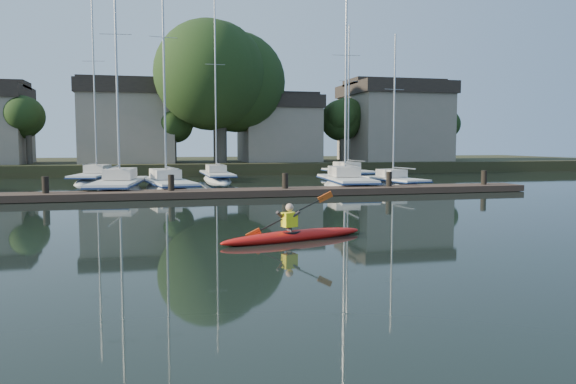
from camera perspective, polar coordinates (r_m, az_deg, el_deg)
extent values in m
plane|color=black|center=(15.97, 0.80, -5.24)|extent=(160.00, 160.00, 0.00)
ellipsoid|color=red|center=(16.51, 0.63, -4.52)|extent=(4.72, 2.01, 0.36)
cylinder|color=black|center=(16.41, 0.16, -4.17)|extent=(0.89, 0.89, 0.09)
imported|color=#2E292C|center=(16.35, 0.16, -2.87)|extent=(0.35, 0.43, 1.03)
cube|color=yellow|center=(16.35, 0.16, -2.82)|extent=(0.47, 0.40, 0.42)
sphere|color=tan|center=(16.30, 0.16, -1.58)|extent=(0.23, 0.23, 0.23)
cube|color=#473228|center=(29.60, -5.95, -0.09)|extent=(34.00, 2.00, 0.35)
cylinder|color=black|center=(29.77, -23.39, -0.26)|extent=(0.32, 0.32, 1.80)
cylinder|color=black|center=(29.34, -11.77, -0.02)|extent=(0.32, 0.32, 1.80)
cylinder|color=black|center=(30.13, -0.29, 0.22)|extent=(0.32, 0.32, 1.80)
cylinder|color=black|center=(32.04, 10.21, 0.43)|extent=(0.32, 0.32, 1.80)
cylinder|color=black|center=(34.89, 19.26, 0.60)|extent=(0.32, 0.32, 1.80)
ellipsoid|color=silver|center=(33.64, -16.78, -0.66)|extent=(3.43, 9.65, 2.11)
cube|color=silver|center=(33.55, -16.82, 1.04)|extent=(3.12, 7.95, 0.16)
cube|color=navy|center=(33.56, -16.82, 0.88)|extent=(3.23, 8.15, 0.09)
cube|color=#B9B1A9|center=(34.09, -16.68, 1.79)|extent=(1.86, 2.81, 0.61)
cylinder|color=#9EA0A5|center=(34.05, -17.04, 12.43)|extent=(0.13, 0.13, 13.33)
cylinder|color=#9EA0A5|center=(32.11, -17.30, 2.44)|extent=(0.51, 3.57, 0.09)
cylinder|color=#9EA0A5|center=(34.30, -17.11, 15.08)|extent=(1.77, 0.24, 0.03)
ellipsoid|color=silver|center=(34.08, -12.16, -0.44)|extent=(3.75, 9.56, 1.97)
cube|color=silver|center=(34.01, -12.19, 1.12)|extent=(3.36, 7.89, 0.15)
cube|color=navy|center=(34.01, -12.18, 0.98)|extent=(3.47, 8.09, 0.08)
cube|color=#B9B1A9|center=(34.53, -12.38, 1.81)|extent=(1.88, 2.82, 0.57)
cylinder|color=#9EA0A5|center=(34.50, -12.50, 12.47)|extent=(0.12, 0.12, 13.47)
cylinder|color=#9EA0A5|center=(32.59, -11.73, 2.42)|extent=(0.69, 3.50, 0.08)
cylinder|color=#9EA0A5|center=(34.74, -12.55, 15.11)|extent=(1.64, 0.32, 0.03)
ellipsoid|color=silver|center=(35.22, 5.89, -0.22)|extent=(3.11, 9.01, 2.10)
cube|color=silver|center=(35.14, 5.91, 1.40)|extent=(2.86, 7.41, 0.15)
cube|color=navy|center=(35.14, 5.91, 1.25)|extent=(2.96, 7.60, 0.09)
cube|color=#B9B1A9|center=(35.63, 5.70, 2.11)|extent=(1.76, 2.60, 0.61)
cylinder|color=#9EA0A5|center=(35.53, 5.89, 11.33)|extent=(0.13, 0.13, 12.14)
cylinder|color=#9EA0A5|center=(33.81, 6.47, 2.74)|extent=(0.39, 3.35, 0.09)
cylinder|color=#9EA0A5|center=(35.72, 5.92, 13.65)|extent=(1.76, 0.19, 0.03)
ellipsoid|color=silver|center=(36.81, 10.77, 0.05)|extent=(3.02, 6.63, 1.73)
cube|color=silver|center=(36.75, 10.79, 1.33)|extent=(2.72, 5.48, 0.13)
cube|color=navy|center=(36.75, 10.79, 1.22)|extent=(2.82, 5.62, 0.07)
cube|color=#B9B1A9|center=(37.04, 10.46, 1.89)|extent=(1.57, 1.99, 0.50)
cylinder|color=#9EA0A5|center=(36.90, 10.74, 8.51)|extent=(0.11, 0.11, 9.13)
cylinder|color=#9EA0A5|center=(35.92, 11.68, 2.40)|extent=(0.50, 2.40, 0.07)
cylinder|color=#9EA0A5|center=(36.98, 10.77, 10.20)|extent=(1.44, 0.28, 0.03)
ellipsoid|color=silver|center=(42.97, -18.90, 0.54)|extent=(3.59, 9.20, 1.89)
cube|color=silver|center=(42.91, -18.94, 1.74)|extent=(3.22, 7.59, 0.14)
cube|color=navy|center=(42.91, -18.93, 1.63)|extent=(3.33, 7.78, 0.08)
cube|color=#B9B1A9|center=(43.41, -18.77, 2.26)|extent=(1.80, 2.71, 0.55)
cylinder|color=#9EA0A5|center=(43.31, -19.10, 10.41)|extent=(0.12, 0.12, 12.96)
cylinder|color=#9EA0A5|center=(41.58, -19.45, 2.72)|extent=(0.66, 3.37, 0.08)
cylinder|color=#9EA0A5|center=(43.49, -19.16, 12.45)|extent=(1.58, 0.30, 0.03)
ellipsoid|color=silver|center=(42.81, -7.22, 0.79)|extent=(2.06, 9.34, 1.77)
cube|color=silver|center=(42.75, -7.24, 1.91)|extent=(1.94, 7.66, 0.13)
cube|color=navy|center=(42.76, -7.24, 1.81)|extent=(2.02, 7.85, 0.07)
cube|color=#B9B1A9|center=(43.29, -7.33, 2.41)|extent=(1.33, 2.62, 0.51)
cylinder|color=#9EA0A5|center=(43.17, -7.38, 10.68)|extent=(0.11, 0.11, 13.05)
cylinder|color=#9EA0A5|center=(41.33, -7.01, 2.84)|extent=(0.11, 3.54, 0.07)
cylinder|color=#9EA0A5|center=(43.35, -7.41, 12.74)|extent=(1.49, 0.04, 0.03)
ellipsoid|color=silver|center=(45.55, 6.23, 1.01)|extent=(2.89, 8.48, 1.98)
cube|color=silver|center=(45.49, 6.24, 2.19)|extent=(2.66, 6.98, 0.15)
cube|color=navy|center=(45.49, 6.24, 2.08)|extent=(2.75, 7.15, 0.08)
cube|color=#B9B1A9|center=(45.93, 5.99, 2.70)|extent=(1.65, 2.45, 0.57)
cylinder|color=#9EA0A5|center=(45.79, 6.18, 9.44)|extent=(0.12, 0.12, 11.44)
cylinder|color=#9EA0A5|center=(44.33, 6.93, 3.18)|extent=(0.35, 3.16, 0.08)
cylinder|color=#9EA0A5|center=(45.92, 6.20, 11.15)|extent=(1.66, 0.17, 0.03)
cube|color=#283018|center=(59.39, -9.82, 2.75)|extent=(90.00, 24.00, 1.00)
cube|color=gray|center=(53.27, -15.93, 6.13)|extent=(8.00, 8.00, 6.00)
cube|color=#2F2822|center=(53.47, -16.03, 9.99)|extent=(8.40, 8.40, 1.20)
cube|color=gray|center=(54.53, -0.98, 5.77)|extent=(7.00, 7.00, 5.00)
cube|color=#2F2822|center=(54.66, -0.99, 9.03)|extent=(7.35, 7.35, 1.20)
cube|color=gray|center=(58.35, 10.66, 6.38)|extent=(9.00, 9.00, 6.50)
cube|color=#2F2822|center=(58.57, 10.73, 10.15)|extent=(9.45, 9.45, 1.20)
cylinder|color=#48423A|center=(50.57, -6.92, 5.79)|extent=(1.20, 1.20, 5.00)
sphere|color=black|center=(50.87, -6.98, 11.43)|extent=(8.50, 8.50, 8.50)
cylinder|color=#48423A|center=(52.20, -24.81, 4.24)|extent=(0.48, 0.48, 3.00)
sphere|color=black|center=(52.24, -24.91, 6.98)|extent=(3.40, 3.40, 3.40)
cylinder|color=#48423A|center=(50.75, -11.47, 4.48)|extent=(0.38, 0.38, 2.80)
sphere|color=black|center=(50.78, -11.52, 6.96)|extent=(2.72, 2.72, 2.72)
cylinder|color=#48423A|center=(54.73, 5.53, 4.81)|extent=(0.50, 0.50, 3.20)
sphere|color=black|center=(54.78, 5.55, 7.58)|extent=(3.57, 3.57, 3.57)
cylinder|color=#48423A|center=(57.45, 15.52, 4.36)|extent=(0.41, 0.41, 2.60)
sphere|color=black|center=(57.47, 15.57, 6.50)|extent=(2.89, 2.89, 2.89)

